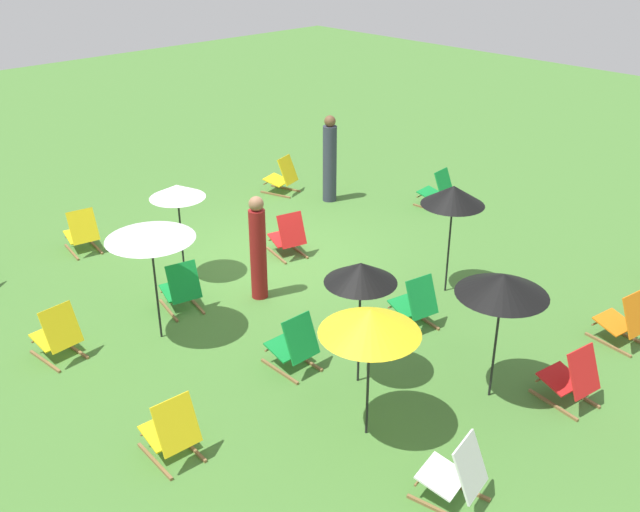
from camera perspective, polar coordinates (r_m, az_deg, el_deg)
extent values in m
plane|color=#477A33|center=(12.91, -3.67, -0.31)|extent=(40.00, 40.00, 0.00)
cube|color=olive|center=(11.17, 8.12, -4.92)|extent=(0.18, 0.75, 0.04)
cube|color=olive|center=(10.92, 6.35, -5.58)|extent=(0.18, 0.75, 0.04)
cube|color=#148C38|center=(10.98, 6.99, -3.90)|extent=(0.55, 0.51, 0.13)
cube|color=#148C38|center=(10.65, 8.09, -3.26)|extent=(0.52, 0.33, 0.57)
cylinder|color=olive|center=(11.15, 6.32, -3.79)|extent=(0.44, 0.11, 0.03)
cube|color=olive|center=(11.64, -9.88, -3.70)|extent=(0.20, 0.75, 0.04)
cube|color=olive|center=(11.52, -11.90, -4.24)|extent=(0.20, 0.75, 0.04)
cube|color=#148C38|center=(11.54, -11.17, -2.67)|extent=(0.56, 0.52, 0.13)
cube|color=#148C38|center=(11.16, -10.73, -2.04)|extent=(0.52, 0.34, 0.57)
cylinder|color=olive|center=(11.74, -11.49, -2.56)|extent=(0.44, 0.12, 0.03)
cube|color=olive|center=(10.95, -18.95, -6.91)|extent=(0.11, 0.76, 0.04)
cube|color=olive|center=(10.78, -20.94, -7.80)|extent=(0.11, 0.76, 0.04)
cube|color=yellow|center=(10.81, -20.41, -6.03)|extent=(0.52, 0.48, 0.13)
cube|color=yellow|center=(10.44, -19.81, -5.33)|extent=(0.50, 0.29, 0.57)
cylinder|color=olive|center=(11.00, -20.88, -5.95)|extent=(0.44, 0.07, 0.03)
cube|color=olive|center=(14.00, -17.35, 0.74)|extent=(0.15, 0.76, 0.04)
cube|color=olive|center=(13.90, -19.06, 0.29)|extent=(0.15, 0.76, 0.04)
cube|color=yellow|center=(13.93, -18.47, 1.60)|extent=(0.54, 0.50, 0.13)
cube|color=yellow|center=(13.56, -18.25, 2.25)|extent=(0.51, 0.32, 0.57)
cylinder|color=olive|center=(14.14, -18.68, 1.61)|extent=(0.44, 0.10, 0.03)
cube|color=olive|center=(10.06, 19.54, -10.16)|extent=(0.15, 0.76, 0.04)
cube|color=olive|center=(9.76, 17.95, -11.14)|extent=(0.15, 0.76, 0.04)
cube|color=red|center=(9.81, 18.51, -9.20)|extent=(0.54, 0.50, 0.13)
cube|color=red|center=(9.53, 20.16, -8.60)|extent=(0.51, 0.32, 0.57)
cylinder|color=olive|center=(9.94, 17.54, -9.02)|extent=(0.44, 0.09, 0.03)
cube|color=olive|center=(15.58, 9.45, 4.18)|extent=(0.12, 0.76, 0.04)
cube|color=olive|center=(15.22, 8.59, 3.72)|extent=(0.12, 0.76, 0.04)
cube|color=#148C38|center=(15.35, 8.77, 4.92)|extent=(0.53, 0.49, 0.13)
cube|color=#148C38|center=(15.12, 9.81, 5.63)|extent=(0.51, 0.30, 0.57)
cylinder|color=olive|center=(15.48, 8.12, 4.85)|extent=(0.44, 0.08, 0.03)
cube|color=olive|center=(13.21, -1.78, 0.46)|extent=(0.21, 0.75, 0.04)
cube|color=olive|center=(13.03, -3.48, 0.04)|extent=(0.21, 0.75, 0.04)
cube|color=red|center=(13.10, -2.85, 1.41)|extent=(0.57, 0.53, 0.13)
cube|color=red|center=(12.74, -2.25, 2.07)|extent=(0.52, 0.35, 0.57)
cylinder|color=olive|center=(13.29, -3.24, 1.45)|extent=(0.43, 0.13, 0.03)
cube|color=olive|center=(10.14, -1.30, -8.15)|extent=(0.05, 0.76, 0.04)
cube|color=olive|center=(9.90, -3.23, -9.11)|extent=(0.05, 0.76, 0.04)
cube|color=#148C38|center=(9.94, -2.66, -7.19)|extent=(0.49, 0.44, 0.13)
cube|color=#148C38|center=(9.60, -1.52, -6.51)|extent=(0.48, 0.25, 0.57)
cylinder|color=olive|center=(10.11, -3.39, -7.06)|extent=(0.44, 0.03, 0.03)
cube|color=olive|center=(11.56, 23.06, -5.80)|extent=(0.14, 0.76, 0.04)
cube|color=olive|center=(11.23, 21.82, -6.54)|extent=(0.14, 0.76, 0.04)
cube|color=orange|center=(11.31, 22.25, -4.88)|extent=(0.54, 0.50, 0.13)
cube|color=orange|center=(11.06, 23.76, -4.24)|extent=(0.51, 0.31, 0.57)
cylinder|color=olive|center=(11.43, 21.37, -4.78)|extent=(0.44, 0.09, 0.03)
cube|color=olive|center=(16.19, -2.72, 5.36)|extent=(0.26, 0.74, 0.04)
cube|color=olive|center=(15.85, -3.56, 4.87)|extent=(0.26, 0.74, 0.04)
cube|color=yellow|center=(15.98, -3.46, 6.03)|extent=(0.59, 0.56, 0.13)
cube|color=yellow|center=(15.74, -2.56, 6.81)|extent=(0.53, 0.38, 0.57)
cylinder|color=olive|center=(16.11, -4.06, 5.91)|extent=(0.43, 0.16, 0.03)
cube|color=olive|center=(8.86, -10.38, -14.46)|extent=(0.08, 0.76, 0.04)
cube|color=olive|center=(8.71, -12.95, -15.56)|extent=(0.08, 0.76, 0.04)
cube|color=yellow|center=(8.69, -12.14, -13.40)|extent=(0.50, 0.46, 0.13)
cube|color=yellow|center=(8.31, -11.28, -12.95)|extent=(0.49, 0.27, 0.57)
cylinder|color=olive|center=(8.88, -12.75, -13.09)|extent=(0.44, 0.05, 0.03)
cube|color=olive|center=(8.36, 10.83, -17.43)|extent=(0.19, 0.75, 0.04)
cube|color=olive|center=(8.07, 9.44, -19.28)|extent=(0.19, 0.75, 0.04)
cube|color=white|center=(8.07, 9.62, -16.80)|extent=(0.56, 0.52, 0.13)
cube|color=white|center=(7.80, 11.84, -16.03)|extent=(0.52, 0.34, 0.57)
cylinder|color=olive|center=(8.17, 8.28, -16.68)|extent=(0.44, 0.12, 0.03)
cylinder|color=black|center=(9.29, 3.13, -5.47)|extent=(0.03, 0.03, 1.73)
cone|color=black|center=(8.92, 3.25, -1.32)|extent=(0.92, 0.92, 0.27)
cylinder|color=black|center=(9.27, 13.77, -6.32)|extent=(0.03, 0.03, 1.73)
cone|color=black|center=(8.90, 14.27, -2.19)|extent=(1.13, 1.13, 0.27)
cylinder|color=black|center=(12.13, -10.95, 1.77)|extent=(0.03, 0.03, 1.66)
cone|color=white|center=(11.85, -11.25, 5.05)|extent=(0.91, 0.91, 0.21)
cylinder|color=black|center=(10.47, -12.89, -2.07)|extent=(0.03, 0.03, 1.80)
cone|color=white|center=(10.12, -13.34, 1.94)|extent=(1.25, 1.25, 0.24)
cylinder|color=black|center=(8.42, 3.83, -9.36)|extent=(0.03, 0.03, 1.68)
cone|color=yellow|center=(8.03, 3.98, -5.17)|extent=(1.17, 1.17, 0.31)
cylinder|color=black|center=(11.65, 10.20, 1.19)|extent=(0.03, 0.03, 1.80)
cone|color=black|center=(11.36, 10.51, 4.75)|extent=(1.00, 1.00, 0.31)
cylinder|color=#333847|center=(15.29, 0.77, 7.30)|extent=(0.31, 0.31, 1.63)
sphere|color=brown|center=(15.02, 0.79, 10.63)|extent=(0.24, 0.24, 0.24)
cylinder|color=maroon|center=(11.40, -4.91, 0.12)|extent=(0.35, 0.35, 1.51)
sphere|color=#936647|center=(11.05, -5.08, 4.14)|extent=(0.24, 0.24, 0.24)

